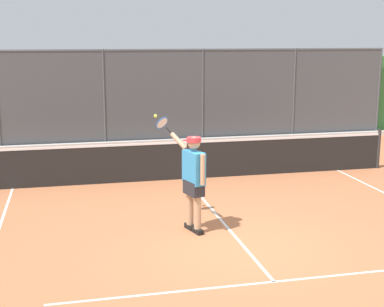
# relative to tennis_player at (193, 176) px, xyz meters

# --- Properties ---
(ground_plane) EXTENTS (60.00, 60.00, 0.00)m
(ground_plane) POSITION_rel_tennis_player_xyz_m (-0.67, 0.93, -1.04)
(ground_plane) COLOR #B76B42
(court_line_markings) EXTENTS (8.37, 11.15, 0.01)m
(court_line_markings) POSITION_rel_tennis_player_xyz_m (-0.67, 2.62, -1.04)
(court_line_markings) COLOR white
(court_line_markings) RESTS_ON ground
(fence_backdrop) EXTENTS (19.36, 1.37, 3.11)m
(fence_backdrop) POSITION_rel_tennis_player_xyz_m (-0.67, -9.22, 0.35)
(fence_backdrop) COLOR #474C51
(fence_backdrop) RESTS_ON ground
(tennis_net) EXTENTS (10.75, 0.09, 1.07)m
(tennis_net) POSITION_rel_tennis_player_xyz_m (-0.67, -3.74, -0.55)
(tennis_net) COLOR #2D2D2D
(tennis_net) RESTS_ON ground
(tennis_player) EXTENTS (0.78, 1.31, 2.05)m
(tennis_player) POSITION_rel_tennis_player_xyz_m (0.00, 0.00, 0.00)
(tennis_player) COLOR black
(tennis_player) RESTS_ON ground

